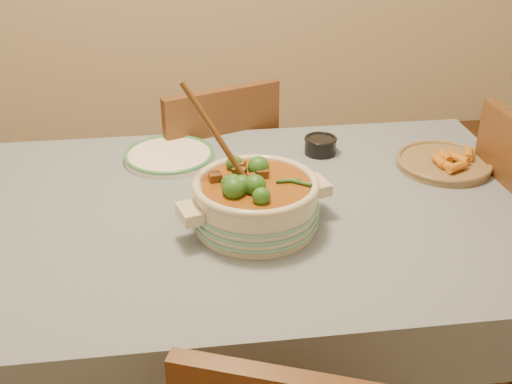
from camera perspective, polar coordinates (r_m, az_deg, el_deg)
dining_table at (r=1.82m, az=-0.91°, el=-3.93°), size 1.68×1.08×0.76m
stew_casserole at (r=1.65m, az=-0.04°, el=-0.58°), size 0.42×0.39×0.39m
white_plate at (r=2.06m, az=-7.72°, el=3.25°), size 0.36×0.36×0.03m
condiment_bowl at (r=2.08m, az=5.75°, el=4.23°), size 0.12×0.12×0.06m
fried_plate at (r=2.07m, az=16.36°, el=2.66°), size 0.35×0.35×0.05m
chair_far at (r=2.43m, az=-3.93°, el=1.06°), size 0.55×0.55×0.91m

